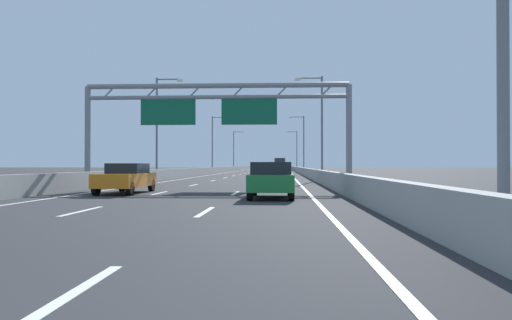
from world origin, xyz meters
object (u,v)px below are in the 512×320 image
object	(u,v)px
sign_gantry	(215,108)
white_car	(279,167)
streetlamp_left_distant	(235,148)
green_car	(271,179)
orange_car	(126,178)
streetlamp_left_far	(214,141)
box_truck	(280,164)
streetlamp_left_mid	(159,122)
streetlamp_right_mid	(319,121)
streetlamp_right_far	(302,140)
streetlamp_right_distant	(296,148)
silver_car	(276,174)
yellow_car	(277,169)

from	to	relation	value
sign_gantry	white_car	bearing A→B (deg)	88.02
sign_gantry	streetlamp_left_distant	size ratio (longest dim) A/B	1.73
green_car	orange_car	xyz separation A→B (m)	(-6.95, 3.02, -0.02)
green_car	streetlamp_left_far	bearing A→B (deg)	100.08
box_truck	streetlamp_left_distant	bearing A→B (deg)	159.87
streetlamp_left_mid	streetlamp_right_mid	distance (m)	14.93
streetlamp_right_far	white_car	bearing A→B (deg)	94.73
streetlamp_right_distant	silver_car	xyz separation A→B (m)	(-3.85, -85.79, -4.65)
streetlamp_right_far	orange_car	size ratio (longest dim) A/B	2.06
streetlamp_left_mid	streetlamp_right_mid	world-z (taller)	same
white_car	box_truck	bearing A→B (deg)	-89.29
streetlamp_left_far	white_car	distance (m)	50.66
white_car	box_truck	world-z (taller)	box_truck
sign_gantry	streetlamp_right_mid	xyz separation A→B (m)	(7.58, 15.42, 0.58)
green_car	sign_gantry	bearing A→B (deg)	110.38
streetlamp_right_far	yellow_car	distance (m)	20.26
streetlamp_right_distant	white_car	distance (m)	13.98
streetlamp_left_far	streetlamp_right_distant	size ratio (longest dim) A/B	1.00
streetlamp_left_far	streetlamp_right_far	distance (m)	14.93
streetlamp_left_mid	streetlamp_left_far	distance (m)	36.72
streetlamp_left_far	yellow_car	bearing A→B (deg)	-60.55
orange_car	streetlamp_right_mid	bearing A→B (deg)	64.07
sign_gantry	green_car	world-z (taller)	sign_gantry
streetlamp_left_distant	orange_car	world-z (taller)	streetlamp_left_distant
sign_gantry	box_truck	size ratio (longest dim) A/B	2.15
streetlamp_left_distant	sign_gantry	bearing A→B (deg)	-85.27
streetlamp_right_mid	silver_car	distance (m)	13.74
streetlamp_left_far	streetlamp_right_distant	xyz separation A→B (m)	(14.93, 36.72, 0.00)
streetlamp_right_far	yellow_car	xyz separation A→B (m)	(-4.03, -19.31, -4.65)
streetlamp_left_mid	streetlamp_right_far	bearing A→B (deg)	67.87
sign_gantry	green_car	bearing A→B (deg)	-69.62
green_car	streetlamp_right_far	bearing A→B (deg)	86.41
streetlamp_right_distant	box_truck	size ratio (longest dim) A/B	1.24
streetlamp_right_mid	streetlamp_left_far	world-z (taller)	same
silver_car	streetlamp_left_far	bearing A→B (deg)	102.73
sign_gantry	white_car	world-z (taller)	sign_gantry
sign_gantry	silver_car	size ratio (longest dim) A/B	3.57
streetlamp_left_mid	green_car	xyz separation A→B (m)	(11.04, -25.33, -4.64)
streetlamp_right_mid	orange_car	world-z (taller)	streetlamp_right_mid
white_car	streetlamp_left_far	bearing A→B (deg)	-102.43
white_car	yellow_car	size ratio (longest dim) A/B	0.99
streetlamp_right_distant	white_car	bearing A→B (deg)	107.99
sign_gantry	orange_car	bearing A→B (deg)	-115.36
streetlamp_left_distant	yellow_car	size ratio (longest dim) A/B	2.21
sign_gantry	streetlamp_right_far	size ratio (longest dim) A/B	1.73
streetlamp_left_mid	silver_car	size ratio (longest dim) A/B	2.06
streetlamp_left_far	yellow_car	size ratio (longest dim) A/B	2.21
streetlamp_right_far	sign_gantry	bearing A→B (deg)	-98.27
green_car	box_truck	size ratio (longest dim) A/B	0.54
streetlamp_right_far	green_car	bearing A→B (deg)	-93.59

